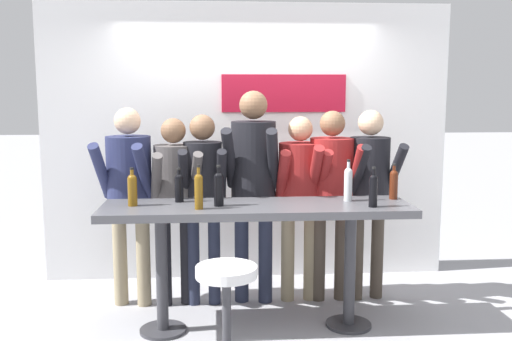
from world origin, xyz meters
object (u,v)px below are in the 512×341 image
person_far_left (129,185)px  wine_bottle_4 (348,182)px  wine_bottle_0 (373,189)px  person_left (175,191)px  person_center_right (300,189)px  person_right (332,185)px  wine_bottle_6 (394,183)px  person_far_right (370,183)px  wine_bottle_5 (132,188)px  person_center (253,173)px  bar_stool (227,301)px  person_center_left (203,188)px  wine_bottle_1 (219,187)px  wine_bottle_3 (199,189)px  wine_bottle_2 (179,186)px  tasting_table (257,224)px

person_far_left → wine_bottle_4: person_far_left is taller
wine_bottle_0 → person_left: bearing=154.9°
person_center_right → wine_bottle_4: bearing=-60.7°
person_right → wine_bottle_6: (0.41, -0.43, 0.09)m
person_far_left → person_right: size_ratio=1.02×
person_far_right → wine_bottle_6: size_ratio=5.92×
wine_bottle_5 → person_center: bearing=30.3°
person_center_right → bar_stool: bearing=-120.3°
person_center_left → wine_bottle_1: person_center_left is taller
person_right → wine_bottle_3: person_right is taller
wine_bottle_2 → wine_bottle_5: (-0.34, -0.13, 0.01)m
tasting_table → wine_bottle_2: (-0.60, 0.15, 0.27)m
bar_stool → wine_bottle_1: 0.91m
tasting_table → person_right: bearing=39.9°
person_far_left → person_center: 1.06m
person_center → wine_bottle_2: (-0.61, -0.43, -0.04)m
person_center_left → person_center_right: 0.84m
wine_bottle_0 → wine_bottle_2: 1.48m
bar_stool → wine_bottle_5: 1.16m
wine_bottle_1 → bar_stool: bearing=-86.3°
person_center → wine_bottle_0: size_ratio=6.13×
person_far_right → wine_bottle_6: person_far_right is taller
person_center_left → wine_bottle_5: 0.74m
wine_bottle_6 → wine_bottle_3: bearing=-169.9°
person_far_left → wine_bottle_6: person_far_left is taller
tasting_table → person_center_right: bearing=54.7°
person_center → wine_bottle_3: 0.84m
wine_bottle_1 → wine_bottle_5: wine_bottle_1 is taller
person_center → person_right: person_center is taller
wine_bottle_5 → tasting_table: bearing=-1.5°
person_far_right → wine_bottle_3: size_ratio=5.17×
wine_bottle_0 → person_far_right: bearing=76.6°
person_far_left → wine_bottle_3: 0.94m
wine_bottle_0 → wine_bottle_3: wine_bottle_3 is taller
bar_stool → person_center: 1.43m
bar_stool → wine_bottle_6: 1.70m
tasting_table → person_far_right: (1.03, 0.59, 0.21)m
person_center → person_center_right: 0.43m
wine_bottle_5 → bar_stool: bearing=-44.7°
person_left → wine_bottle_1: size_ratio=5.23×
bar_stool → person_far_left: bearing=122.8°
tasting_table → person_center_right: person_center_right is taller
wine_bottle_2 → bar_stool: bearing=-66.8°
tasting_table → person_far_right: size_ratio=1.40×
person_far_left → wine_bottle_2: person_far_left is taller
bar_stool → person_center: size_ratio=0.39×
tasting_table → wine_bottle_0: wine_bottle_0 is taller
person_center_right → wine_bottle_2: person_center_right is taller
person_far_left → wine_bottle_3: bearing=-38.7°
tasting_table → person_right: size_ratio=1.40×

